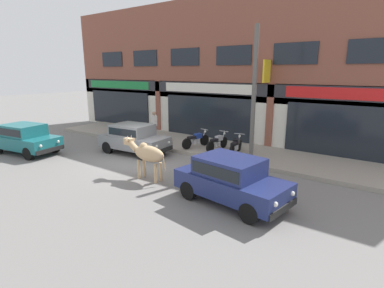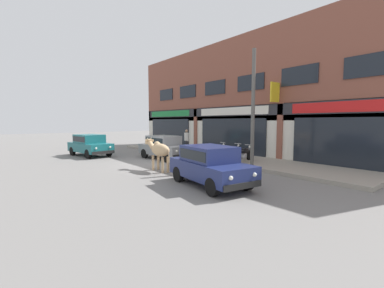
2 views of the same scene
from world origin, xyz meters
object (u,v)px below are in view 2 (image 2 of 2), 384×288
object	(u,v)px
motorcycle_1	(231,152)
pedestrian	(187,138)
motorcycle_0	(214,151)
utility_pole	(253,108)
car_0	(90,144)
car_2	(164,146)
motorcycle_2	(244,154)
cow	(159,150)
car_1	(210,164)

from	to	relation	value
motorcycle_1	pedestrian	world-z (taller)	pedestrian
motorcycle_0	utility_pole	bearing A→B (deg)	-11.74
motorcycle_0	motorcycle_1	bearing A→B (deg)	7.60
pedestrian	utility_pole	xyz separation A→B (m)	(6.47, -0.91, 1.84)
car_0	motorcycle_1	bearing A→B (deg)	35.44
utility_pole	car_0	bearing A→B (deg)	-154.91
car_2	motorcycle_2	xyz separation A→B (m)	(4.50, 2.27, -0.25)
motorcycle_1	utility_pole	distance (m)	3.40
motorcycle_0	motorcycle_2	xyz separation A→B (m)	(2.26, 0.05, 0.00)
utility_pole	cow	bearing A→B (deg)	-122.95
cow	motorcycle_2	bearing A→B (deg)	73.72
cow	motorcycle_0	size ratio (longest dim) A/B	1.20
motorcycle_2	car_2	bearing A→B (deg)	-153.21
car_2	utility_pole	xyz separation A→B (m)	(5.63, 1.51, 2.18)
motorcycle_0	pedestrian	xyz separation A→B (m)	(-3.07, 0.20, 0.60)
car_1	pedestrian	size ratio (longest dim) A/B	2.35
car_1	motorcycle_0	size ratio (longest dim) A/B	2.10
cow	car_2	world-z (taller)	cow
cow	car_2	bearing A→B (deg)	143.96
utility_pole	motorcycle_0	bearing A→B (deg)	168.26
car_0	car_2	size ratio (longest dim) A/B	1.02
car_0	pedestrian	bearing A→B (deg)	57.61
car_0	cow	bearing A→B (deg)	6.63
motorcycle_0	motorcycle_1	world-z (taller)	same
car_1	motorcycle_1	size ratio (longest dim) A/B	2.08
car_0	motorcycle_0	distance (m)	8.54
car_1	car_0	bearing A→B (deg)	-175.60
car_1	utility_pole	bearing A→B (deg)	105.77
car_1	motorcycle_2	size ratio (longest dim) A/B	2.10
motorcycle_0	pedestrian	size ratio (longest dim) A/B	1.12
car_2	motorcycle_2	bearing A→B (deg)	26.79
car_0	car_1	size ratio (longest dim) A/B	1.00
car_1	motorcycle_0	distance (m)	6.39
car_0	car_1	xyz separation A→B (m)	(11.10, 0.85, 0.00)
car_1	motorcycle_0	xyz separation A→B (m)	(-4.48, 4.54, -0.25)
motorcycle_2	car_1	bearing A→B (deg)	-64.20
motorcycle_1	motorcycle_2	size ratio (longest dim) A/B	1.01
car_2	motorcycle_2	size ratio (longest dim) A/B	2.07
car_0	motorcycle_2	distance (m)	10.42
car_1	pedestrian	xyz separation A→B (m)	(-7.55, 4.74, 0.35)
pedestrian	motorcycle_0	bearing A→B (deg)	-3.71
car_1	motorcycle_2	xyz separation A→B (m)	(-2.22, 4.59, -0.25)
cow	utility_pole	distance (m)	4.96
car_1	motorcycle_1	world-z (taller)	car_1
motorcycle_0	utility_pole	size ratio (longest dim) A/B	0.32
pedestrian	car_2	bearing A→B (deg)	-70.96
car_2	pedestrian	size ratio (longest dim) A/B	2.32
motorcycle_0	car_1	bearing A→B (deg)	-45.38
motorcycle_2	cow	bearing A→B (deg)	-106.28
pedestrian	car_1	bearing A→B (deg)	-32.13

